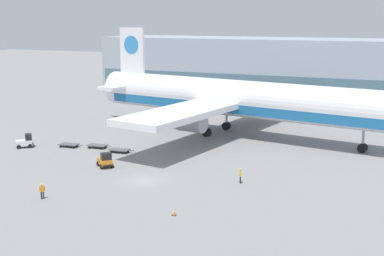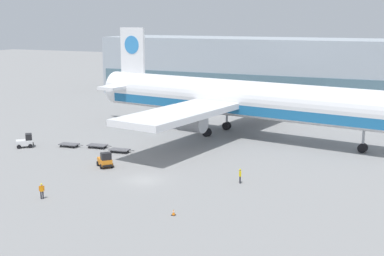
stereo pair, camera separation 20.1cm
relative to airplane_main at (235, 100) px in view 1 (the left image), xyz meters
name	(u,v)px [view 1 (the left image)]	position (x,y,z in m)	size (l,w,h in m)	color
ground_plane	(144,180)	(-1.66, -27.47, -5.84)	(400.00, 400.00, 0.00)	gray
terminal_building	(288,69)	(-1.61, 42.17, 1.15)	(90.00, 18.20, 14.00)	#9EA8B2
airplane_main	(235,100)	(0.00, 0.00, 0.00)	(57.73, 48.66, 17.00)	white
baggage_tug_foreground	(105,160)	(-8.93, -24.50, -4.96)	(2.77, 2.70, 2.00)	orange
baggage_tug_mid	(25,142)	(-25.48, -20.18, -4.96)	(2.76, 2.70, 2.00)	silver
baggage_dolly_lead	(69,144)	(-19.74, -17.44, -5.45)	(3.76, 1.77, 0.48)	#56565B
baggage_dolly_second	(97,145)	(-15.56, -16.30, -5.45)	(3.76, 1.77, 0.48)	#56565B
baggage_dolly_third	(120,150)	(-11.17, -17.30, -5.45)	(3.76, 1.77, 0.48)	#56565B
ground_crew_near	(240,175)	(9.02, -23.98, -4.83)	(0.35, 0.52, 1.72)	black
ground_crew_far	(42,190)	(-8.32, -37.55, -4.85)	(0.43, 0.43, 1.69)	black
traffic_cone_near	(174,212)	(6.43, -36.26, -5.55)	(0.40, 0.40, 0.60)	black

